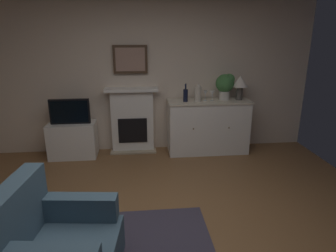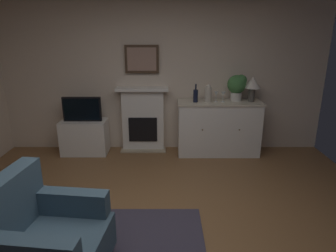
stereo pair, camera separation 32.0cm
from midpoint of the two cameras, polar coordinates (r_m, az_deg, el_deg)
The scene contains 14 objects.
ground_plane at distance 3.13m, azimuth 1.40°, elevation -22.62°, with size 5.45×5.28×0.10m, color brown.
wall_rear at distance 5.05m, azimuth 0.89°, elevation 9.96°, with size 5.45×0.06×2.61m, color beige.
fireplace_unit at distance 5.08m, azimuth -2.86°, elevation 1.28°, with size 0.87×0.30×1.10m.
framed_picture at distance 4.94m, azimuth -3.01°, elevation 12.67°, with size 0.55×0.04×0.45m.
sideboard_cabinet at distance 5.03m, azimuth 11.58°, elevation -0.38°, with size 1.36×0.49×0.90m.
table_lamp at distance 4.99m, azimuth 17.83°, elevation 7.59°, with size 0.26×0.26×0.40m.
wine_bottle at distance 4.79m, azimuth 7.37°, elevation 5.80°, with size 0.08×0.08×0.29m.
wine_glass_left at distance 4.87m, azimuth 11.24°, elevation 5.96°, with size 0.07×0.07×0.16m.
wine_glass_center at distance 4.88m, azimuth 12.55°, elevation 5.90°, with size 0.07×0.07×0.16m.
vase_decorative at distance 4.81m, azimuth 9.78°, elevation 6.11°, with size 0.11×0.11×0.28m.
tv_cabinet at distance 5.15m, azimuth -13.81°, elevation -2.05°, with size 0.75×0.42×0.57m.
tv_set at distance 4.99m, azimuth -14.27°, elevation 3.13°, with size 0.62×0.07×0.40m.
potted_plant_small at distance 4.98m, azimuth 15.11°, elevation 7.52°, with size 0.30×0.30×0.43m.
armchair at distance 2.67m, azimuth -19.06°, elevation -19.90°, with size 0.89×0.86×0.92m.
Camera 2 is at (0.10, -2.40, 1.96)m, focal length 31.82 mm.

